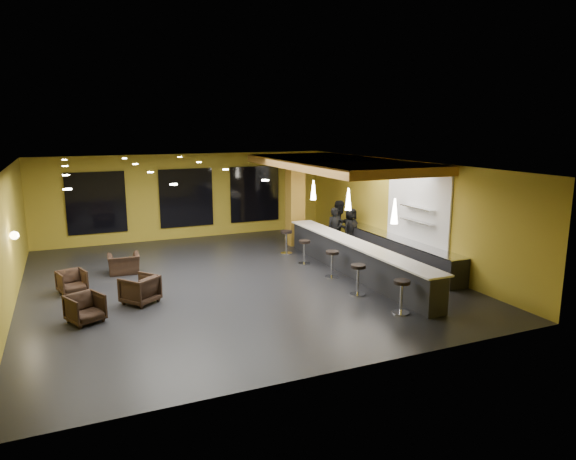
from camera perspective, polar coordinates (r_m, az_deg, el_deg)
name	(u,v)px	position (r m, az deg, el deg)	size (l,w,h in m)	color
floor	(235,281)	(15.89, -5.93, -5.69)	(12.00, 13.00, 0.10)	black
ceiling	(232,163)	(15.22, -6.22, 7.36)	(12.00, 13.00, 0.10)	black
wall_back	(186,196)	(21.72, -11.30, 3.69)	(12.00, 0.10, 3.50)	#A88F25
wall_front	(341,285)	(9.59, 5.87, -6.13)	(12.00, 0.10, 3.50)	#A88F25
wall_left	(5,242)	(14.86, -28.91, -1.15)	(0.10, 13.00, 3.50)	#A88F25
wall_right	(401,211)	(18.17, 12.45, 2.12)	(0.10, 13.00, 3.50)	#A88F25
wood_soffit	(336,164)	(17.72, 5.34, 7.36)	(3.60, 8.00, 0.28)	#BD7F37
window_left	(96,203)	(21.17, -20.52, 2.84)	(2.20, 0.06, 2.40)	black
window_center	(186,198)	(21.62, -11.23, 3.53)	(2.20, 0.06, 2.40)	black
window_right	(255,194)	(22.44, -3.71, 4.01)	(2.20, 0.06, 2.40)	black
tile_backsplash	(417,208)	(17.29, 14.18, 2.41)	(0.06, 3.20, 2.40)	white
bar_counter	(355,259)	(16.31, 7.45, -3.26)	(0.60, 8.00, 1.00)	black
bar_top	(355,243)	(16.18, 7.50, -1.47)	(0.78, 8.10, 0.05)	white
prep_counter	(398,252)	(17.80, 12.16, -2.39)	(0.70, 6.00, 0.86)	black
prep_top	(399,239)	(17.70, 12.22, -0.97)	(0.72, 6.00, 0.03)	silver
wall_shelf_lower	(417,221)	(17.11, 14.14, 0.96)	(0.30, 1.50, 0.03)	silver
wall_shelf_upper	(418,207)	(17.04, 14.22, 2.45)	(0.30, 1.50, 0.03)	silver
column	(295,201)	(20.06, 0.80, 3.28)	(0.60, 0.60, 3.50)	olive
wall_sconce	(14,235)	(15.32, -28.14, -0.54)	(0.22, 0.22, 0.22)	#FFE5B2
pendant_0	(395,211)	(14.28, 11.75, 2.06)	(0.20, 0.20, 0.70)	white
pendant_1	(348,199)	(16.36, 6.72, 3.42)	(0.20, 0.20, 0.70)	white
pendant_2	(313,190)	(18.55, 2.84, 4.45)	(0.20, 0.20, 0.70)	white
staff_a	(335,230)	(19.11, 5.26, 0.01)	(0.61, 0.40, 1.66)	black
staff_b	(340,224)	(19.67, 5.79, 0.61)	(0.90, 0.70, 1.85)	black
staff_c	(350,229)	(19.58, 6.96, 0.15)	(0.78, 0.51, 1.60)	black
armchair_a	(85,308)	(13.34, -21.61, -8.09)	(0.75, 0.77, 0.70)	black
armchair_b	(140,289)	(14.24, -16.14, -6.36)	(0.81, 0.83, 0.76)	black
armchair_c	(72,282)	(15.73, -22.88, -5.32)	(0.70, 0.72, 0.65)	black
armchair_d	(124,264)	(17.20, -17.78, -3.60)	(0.96, 0.84, 0.62)	black
bar_stool_0	(402,292)	(13.22, 12.51, -6.76)	(0.44, 0.44, 0.87)	silver
bar_stool_1	(358,276)	(14.41, 7.79, -5.05)	(0.44, 0.44, 0.87)	silver
bar_stool_2	(332,261)	(15.95, 4.91, -3.41)	(0.43, 0.43, 0.84)	silver
bar_stool_3	(304,249)	(17.42, 1.83, -2.11)	(0.42, 0.42, 0.82)	silver
bar_stool_4	(286,239)	(18.80, -0.18, -1.00)	(0.44, 0.44, 0.87)	silver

